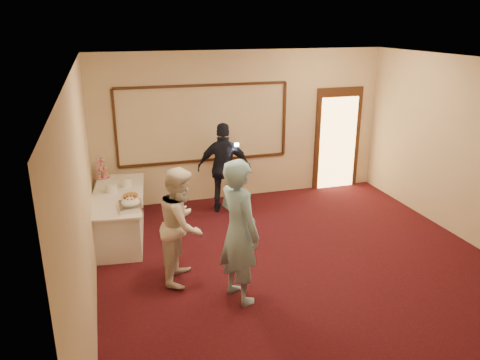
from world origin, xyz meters
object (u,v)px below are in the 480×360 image
at_px(buffet_table, 120,215).
at_px(woman, 182,225).
at_px(plate_stack_a, 112,188).
at_px(cupcake_stand, 101,170).
at_px(pavlova_tray, 131,204).
at_px(plate_stack_b, 126,182).
at_px(guest, 224,168).
at_px(tart, 130,196).
at_px(man, 239,231).

height_order(buffet_table, woman, woman).
distance_m(plate_stack_a, woman, 1.98).
bearing_deg(buffet_table, cupcake_stand, 103.91).
distance_m(buffet_table, pavlova_tray, 0.87).
xyz_separation_m(buffet_table, plate_stack_b, (0.17, 0.33, 0.46)).
relative_size(pavlova_tray, plate_stack_b, 2.69).
bearing_deg(cupcake_stand, plate_stack_a, -80.47).
xyz_separation_m(cupcake_stand, woman, (1.04, -2.65, -0.09)).
height_order(pavlova_tray, guest, guest).
bearing_deg(plate_stack_b, guest, 7.86).
bearing_deg(plate_stack_a, woman, -63.32).
height_order(buffet_table, guest, guest).
height_order(buffet_table, plate_stack_a, plate_stack_a).
distance_m(cupcake_stand, plate_stack_a, 0.90).
height_order(plate_stack_b, woman, woman).
distance_m(cupcake_stand, plate_stack_b, 0.76).
bearing_deg(tart, guest, 24.71).
height_order(plate_stack_a, man, man).
bearing_deg(man, tart, 9.89).
relative_size(pavlova_tray, woman, 0.30).
distance_m(plate_stack_b, man, 3.01).
xyz_separation_m(tart, guest, (1.81, 0.83, 0.07)).
distance_m(buffet_table, plate_stack_a, 0.48).
height_order(pavlova_tray, man, man).
distance_m(cupcake_stand, tart, 1.30).
relative_size(buffet_table, pavlova_tray, 4.51).
bearing_deg(pavlova_tray, guest, 35.18).
distance_m(buffet_table, woman, 1.92).
bearing_deg(woman, plate_stack_b, 38.83).
relative_size(plate_stack_b, tart, 0.67).
distance_m(tart, guest, 2.00).
relative_size(tart, guest, 0.16).
distance_m(man, guest, 3.05).
bearing_deg(pavlova_tray, buffet_table, 103.30).
bearing_deg(man, cupcake_stand, 6.47).
xyz_separation_m(buffet_table, tart, (0.20, -0.25, 0.41)).
relative_size(pavlova_tray, cupcake_stand, 1.18).
relative_size(plate_stack_b, woman, 0.11).
relative_size(cupcake_stand, plate_stack_a, 2.15).
bearing_deg(pavlova_tray, cupcake_stand, 103.65).
xyz_separation_m(tart, woman, (0.60, -1.44, 0.04)).
xyz_separation_m(plate_stack_b, man, (1.25, -2.74, 0.12)).
bearing_deg(buffet_table, plate_stack_a, 138.35).
relative_size(tart, man, 0.14).
height_order(cupcake_stand, tart, cupcake_stand).
bearing_deg(woman, cupcake_stand, 42.83).
relative_size(plate_stack_a, man, 0.10).
relative_size(man, woman, 1.17).
xyz_separation_m(pavlova_tray, plate_stack_a, (-0.26, 0.80, 0.00)).
xyz_separation_m(plate_stack_a, guest, (2.10, 0.50, 0.02)).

